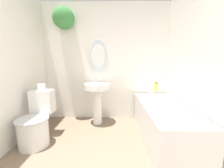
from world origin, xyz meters
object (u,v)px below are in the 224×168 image
Objects in this scene: bathtub at (163,122)px; shampoo_bottle at (156,87)px; toilet at (36,123)px; pedestal_sink at (97,96)px; toilet_paper_roll at (41,87)px.

shampoo_bottle is (0.09, 0.73, 0.43)m from bathtub.
toilet is 1.95m from bathtub.
toilet is at bearing -176.44° from bathtub.
toilet is 2.25m from shampoo_bottle.
toilet is 0.85× the size of pedestal_sink.
toilet_paper_roll reaches higher than shampoo_bottle.
bathtub is at bearing -26.85° from pedestal_sink.
pedestal_sink is 1.27m from bathtub.
pedestal_sink is at bearing 153.15° from bathtub.
toilet is at bearing -157.30° from shampoo_bottle.
pedestal_sink is 0.99m from toilet_paper_roll.
bathtub is at bearing 3.56° from toilet.
pedestal_sink reaches higher than bathtub.
pedestal_sink is at bearing -171.81° from shampoo_bottle.
toilet_paper_roll is (-0.84, -0.45, 0.25)m from pedestal_sink.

